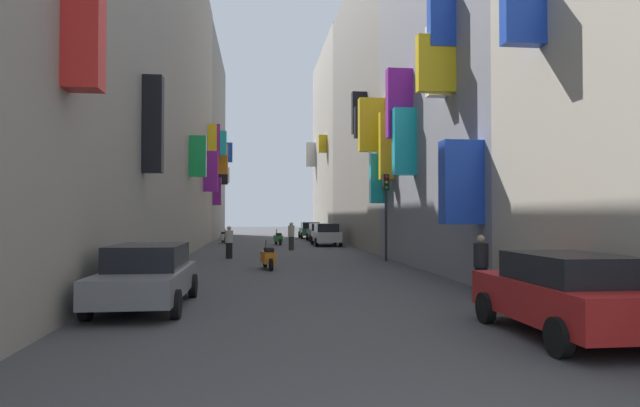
# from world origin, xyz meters

# --- Properties ---
(ground_plane) EXTENTS (140.00, 140.00, 0.00)m
(ground_plane) POSITION_xyz_m (0.00, 30.00, 0.00)
(ground_plane) COLOR #424244
(building_left_mid_a) EXTENTS (7.37, 11.95, 18.43)m
(building_left_mid_a) POSITION_xyz_m (-7.99, 36.12, 9.21)
(building_left_mid_a) COLOR gray
(building_left_mid_a) RESTS_ON ground
(building_left_mid_b) EXTENTS (7.29, 17.92, 18.18)m
(building_left_mid_b) POSITION_xyz_m (-7.99, 51.04, 9.09)
(building_left_mid_b) COLOR slate
(building_left_mid_b) RESTS_ON ground
(building_right_mid_a) EXTENTS (7.24, 4.15, 14.52)m
(building_right_mid_a) POSITION_xyz_m (7.96, 13.74, 7.24)
(building_right_mid_a) COLOR gray
(building_right_mid_a) RESTS_ON ground
(building_right_mid_b) EXTENTS (7.31, 9.47, 20.36)m
(building_right_mid_b) POSITION_xyz_m (7.98, 20.56, 10.16)
(building_right_mid_b) COLOR gray
(building_right_mid_b) RESTS_ON ground
(building_right_mid_c) EXTENTS (7.11, 17.84, 18.38)m
(building_right_mid_c) POSITION_xyz_m (8.00, 34.20, 9.19)
(building_right_mid_c) COLOR gray
(building_right_mid_c) RESTS_ON ground
(building_right_far) EXTENTS (7.06, 16.87, 18.62)m
(building_right_far) POSITION_xyz_m (8.00, 51.57, 9.31)
(building_right_far) COLOR #B2A899
(building_right_far) RESTS_ON ground
(parked_car_black) EXTENTS (1.99, 4.21, 1.45)m
(parked_car_black) POSITION_xyz_m (3.74, 41.66, 0.76)
(parked_car_black) COLOR black
(parked_car_black) RESTS_ON ground
(parked_car_red) EXTENTS (1.85, 3.93, 1.45)m
(parked_car_red) POSITION_xyz_m (3.93, 6.37, 0.76)
(parked_car_red) COLOR #B21E1E
(parked_car_red) RESTS_ON ground
(parked_car_silver) EXTENTS (1.85, 4.25, 1.55)m
(parked_car_silver) POSITION_xyz_m (3.44, 35.35, 0.80)
(parked_car_silver) COLOR #B7B7BC
(parked_car_silver) RESTS_ON ground
(parked_car_green) EXTENTS (1.93, 4.21, 1.49)m
(parked_car_green) POSITION_xyz_m (3.50, 47.79, 0.78)
(parked_car_green) COLOR #236638
(parked_car_green) RESTS_ON ground
(parked_car_grey) EXTENTS (1.93, 4.47, 1.43)m
(parked_car_grey) POSITION_xyz_m (-3.84, 10.39, 0.75)
(parked_car_grey) COLOR slate
(parked_car_grey) RESTS_ON ground
(scooter_white) EXTENTS (0.64, 1.88, 1.13)m
(scooter_white) POSITION_xyz_m (-3.86, 39.50, 0.46)
(scooter_white) COLOR silver
(scooter_white) RESTS_ON ground
(scooter_orange) EXTENTS (0.60, 1.94, 1.13)m
(scooter_orange) POSITION_xyz_m (-0.91, 18.93, 0.46)
(scooter_orange) COLOR orange
(scooter_orange) RESTS_ON ground
(scooter_green) EXTENTS (0.63, 1.96, 1.13)m
(scooter_green) POSITION_xyz_m (0.14, 36.65, 0.46)
(scooter_green) COLOR #287F3D
(scooter_green) RESTS_ON ground
(pedestrian_crossing) EXTENTS (0.54, 0.54, 1.69)m
(pedestrian_crossing) POSITION_xyz_m (0.71, 30.68, 0.84)
(pedestrian_crossing) COLOR #282828
(pedestrian_crossing) RESTS_ON ground
(pedestrian_near_left) EXTENTS (0.49, 0.49, 1.58)m
(pedestrian_near_left) POSITION_xyz_m (-2.70, 24.56, 0.78)
(pedestrian_near_left) COLOR black
(pedestrian_near_left) RESTS_ON ground
(pedestrian_near_right) EXTENTS (0.46, 0.46, 1.60)m
(pedestrian_near_right) POSITION_xyz_m (4.39, 10.97, 0.79)
(pedestrian_near_right) COLOR black
(pedestrian_near_right) RESTS_ON ground
(pedestrian_mid_street) EXTENTS (0.47, 0.47, 1.63)m
(pedestrian_mid_street) POSITION_xyz_m (1.04, 35.40, 0.81)
(pedestrian_mid_street) COLOR #2E2E2E
(pedestrian_mid_street) RESTS_ON ground
(traffic_light_near_corner) EXTENTS (0.26, 0.34, 4.01)m
(traffic_light_near_corner) POSITION_xyz_m (4.55, 22.08, 2.74)
(traffic_light_near_corner) COLOR #2D2D2D
(traffic_light_near_corner) RESTS_ON ground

